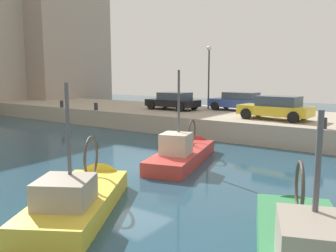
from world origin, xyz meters
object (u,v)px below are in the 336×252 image
(fishing_boat_red, at_px, (185,158))
(fishing_boat_yellow, at_px, (83,203))
(mooring_bollard_mid, at_px, (96,106))
(parked_car_black, at_px, (173,101))
(parked_car_blue, at_px, (239,101))
(quay_streetlamp, at_px, (209,67))
(mooring_bollard_south, at_px, (324,123))
(parked_car_yellow, at_px, (276,108))
(mooring_bollard_north, at_px, (62,104))

(fishing_boat_red, distance_m, fishing_boat_yellow, 6.45)
(fishing_boat_yellow, distance_m, mooring_bollard_mid, 16.67)
(fishing_boat_yellow, relative_size, parked_car_black, 1.39)
(parked_car_blue, distance_m, quay_streetlamp, 3.56)
(parked_car_black, bearing_deg, mooring_bollard_south, -107.62)
(parked_car_yellow, distance_m, mooring_bollard_north, 17.06)
(mooring_bollard_south, xyz_separation_m, quay_streetlamp, (5.65, 9.50, 2.98))
(fishing_boat_yellow, distance_m, quay_streetlamp, 18.65)
(parked_car_black, bearing_deg, parked_car_yellow, -100.07)
(parked_car_yellow, relative_size, mooring_bollard_south, 7.79)
(parked_car_yellow, height_order, mooring_bollard_south, parked_car_yellow)
(fishing_boat_red, relative_size, mooring_bollard_south, 11.71)
(parked_car_black, bearing_deg, quay_streetlamp, -43.71)
(parked_car_blue, height_order, mooring_bollard_south, parked_car_blue)
(mooring_bollard_north, relative_size, quay_streetlamp, 0.11)
(parked_car_yellow, height_order, mooring_bollard_mid, parked_car_yellow)
(fishing_boat_red, distance_m, mooring_bollard_north, 16.20)
(parked_car_black, distance_m, mooring_bollard_north, 9.32)
(fishing_boat_red, xyz_separation_m, mooring_bollard_north, (5.28, 15.26, 1.36))
(fishing_boat_red, bearing_deg, parked_car_black, 36.88)
(mooring_bollard_north, bearing_deg, quay_streetlamp, -61.72)
(fishing_boat_yellow, height_order, mooring_bollard_north, fishing_boat_yellow)
(parked_car_blue, relative_size, quay_streetlamp, 0.91)
(mooring_bollard_south, xyz_separation_m, mooring_bollard_north, (0.00, 20.00, 0.00))
(fishing_boat_red, xyz_separation_m, quay_streetlamp, (10.93, 4.75, 4.34))
(fishing_boat_red, relative_size, parked_car_black, 1.59)
(mooring_bollard_north, bearing_deg, parked_car_black, -67.05)
(parked_car_yellow, height_order, parked_car_blue, parked_car_yellow)
(mooring_bollard_mid, relative_size, mooring_bollard_north, 1.00)
(parked_car_blue, height_order, mooring_bollard_mid, parked_car_blue)
(quay_streetlamp, bearing_deg, mooring_bollard_mid, 130.99)
(mooring_bollard_south, height_order, mooring_bollard_mid, same)
(parked_car_black, height_order, mooring_bollard_north, parked_car_black)
(parked_car_yellow, height_order, quay_streetlamp, quay_streetlamp)
(parked_car_black, height_order, parked_car_yellow, parked_car_yellow)
(fishing_boat_red, height_order, mooring_bollard_mid, fishing_boat_red)
(mooring_bollard_north, bearing_deg, mooring_bollard_south, -90.00)
(mooring_bollard_mid, bearing_deg, mooring_bollard_north, 90.00)
(fishing_boat_yellow, height_order, parked_car_blue, fishing_boat_yellow)
(quay_streetlamp, bearing_deg, mooring_bollard_north, 118.28)
(parked_car_yellow, bearing_deg, fishing_boat_red, 167.40)
(mooring_bollard_mid, bearing_deg, fishing_boat_red, -115.12)
(quay_streetlamp, bearing_deg, fishing_boat_red, -156.50)
(mooring_bollard_mid, bearing_deg, mooring_bollard_south, -90.00)
(fishing_boat_yellow, distance_m, mooring_bollard_south, 12.51)
(fishing_boat_yellow, relative_size, mooring_bollard_south, 10.29)
(parked_car_blue, bearing_deg, mooring_bollard_north, 113.90)
(parked_car_black, xyz_separation_m, mooring_bollard_north, (-3.63, 8.57, -0.41))
(mooring_bollard_north, xyz_separation_m, quay_streetlamp, (5.65, -10.50, 2.98))
(fishing_boat_red, height_order, fishing_boat_yellow, fishing_boat_red)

